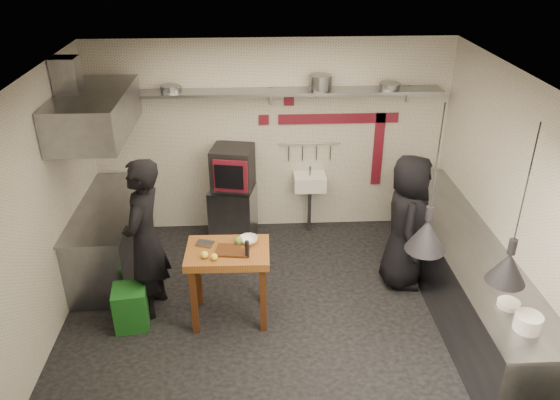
{
  "coord_description": "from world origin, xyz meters",
  "views": [
    {
      "loc": [
        -0.25,
        -5.2,
        4.15
      ],
      "look_at": [
        0.03,
        0.3,
        1.33
      ],
      "focal_mm": 35.0,
      "sensor_mm": 36.0,
      "label": 1
    }
  ],
  "objects_px": {
    "chef_left": "(145,239)",
    "green_bin": "(131,307)",
    "combi_oven": "(233,167)",
    "prep_table": "(229,284)",
    "chef_right": "(407,222)",
    "oven_stand": "(233,213)"
  },
  "relations": [
    {
      "from": "chef_left",
      "to": "green_bin",
      "type": "bearing_deg",
      "value": -22.94
    },
    {
      "from": "combi_oven",
      "to": "green_bin",
      "type": "distance_m",
      "value": 2.43
    },
    {
      "from": "prep_table",
      "to": "chef_right",
      "type": "bearing_deg",
      "value": 16.46
    },
    {
      "from": "prep_table",
      "to": "chef_left",
      "type": "height_order",
      "value": "chef_left"
    },
    {
      "from": "chef_left",
      "to": "chef_right",
      "type": "bearing_deg",
      "value": 107.75
    },
    {
      "from": "combi_oven",
      "to": "green_bin",
      "type": "height_order",
      "value": "combi_oven"
    },
    {
      "from": "combi_oven",
      "to": "oven_stand",
      "type": "bearing_deg",
      "value": -93.65
    },
    {
      "from": "oven_stand",
      "to": "prep_table",
      "type": "distance_m",
      "value": 1.81
    },
    {
      "from": "green_bin",
      "to": "chef_left",
      "type": "distance_m",
      "value": 0.79
    },
    {
      "from": "oven_stand",
      "to": "chef_right",
      "type": "xyz_separation_m",
      "value": [
        2.17,
        -1.22,
        0.47
      ]
    },
    {
      "from": "oven_stand",
      "to": "combi_oven",
      "type": "xyz_separation_m",
      "value": [
        0.02,
        0.07,
        0.69
      ]
    },
    {
      "from": "green_bin",
      "to": "chef_left",
      "type": "height_order",
      "value": "chef_left"
    },
    {
      "from": "oven_stand",
      "to": "chef_left",
      "type": "bearing_deg",
      "value": -108.36
    },
    {
      "from": "chef_left",
      "to": "combi_oven",
      "type": "bearing_deg",
      "value": 161.14
    },
    {
      "from": "combi_oven",
      "to": "prep_table",
      "type": "bearing_deg",
      "value": -79.14
    },
    {
      "from": "oven_stand",
      "to": "chef_left",
      "type": "relative_size",
      "value": 0.41
    },
    {
      "from": "green_bin",
      "to": "prep_table",
      "type": "xyz_separation_m",
      "value": [
        1.12,
        0.1,
        0.21
      ]
    },
    {
      "from": "green_bin",
      "to": "chef_right",
      "type": "height_order",
      "value": "chef_right"
    },
    {
      "from": "chef_left",
      "to": "chef_right",
      "type": "distance_m",
      "value": 3.12
    },
    {
      "from": "green_bin",
      "to": "combi_oven",
      "type": "bearing_deg",
      "value": 60.18
    },
    {
      "from": "chef_left",
      "to": "chef_right",
      "type": "height_order",
      "value": "chef_left"
    },
    {
      "from": "chef_right",
      "to": "chef_left",
      "type": "bearing_deg",
      "value": 108.52
    }
  ]
}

